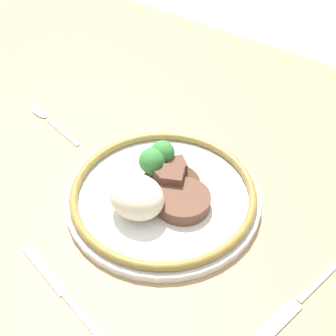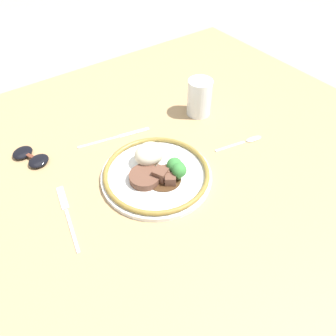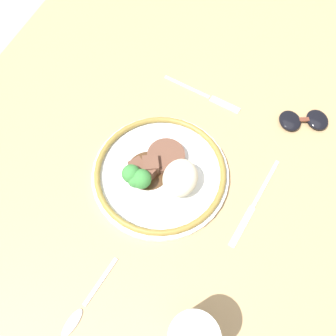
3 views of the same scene
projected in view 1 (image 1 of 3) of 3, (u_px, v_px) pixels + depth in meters
The scene contains 6 objects.
ground_plane at pixel (153, 253), 0.65m from camera, with size 8.00×8.00×0.00m, color tan.
dining_table at pixel (153, 245), 0.63m from camera, with size 1.51×1.11×0.04m.
plate at pixel (161, 193), 0.65m from camera, with size 0.27×0.27×0.07m.
fork at pixel (300, 300), 0.55m from camera, with size 0.05×0.19×0.00m.
knife at pixel (67, 297), 0.55m from camera, with size 0.21×0.05×0.00m.
spoon at pixel (44, 116), 0.81m from camera, with size 0.15×0.04×0.01m.
Camera 1 is at (-0.25, 0.30, 0.53)m, focal length 50.00 mm.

